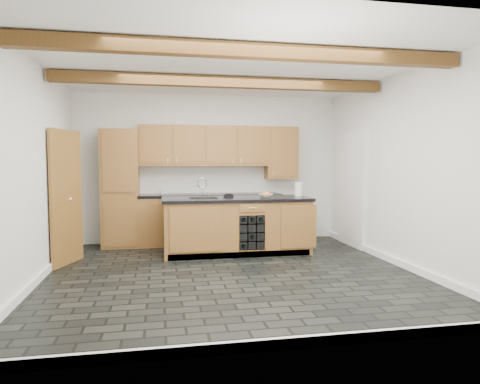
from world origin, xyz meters
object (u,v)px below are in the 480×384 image
(fruit_bowl, at_px, (266,196))
(paper_towel, at_px, (299,189))
(kitchen_scale, at_px, (229,195))
(island, at_px, (237,225))

(fruit_bowl, xyz_separation_m, paper_towel, (0.62, 0.12, 0.09))
(kitchen_scale, relative_size, fruit_bowl, 0.79)
(island, relative_size, kitchen_scale, 13.29)
(fruit_bowl, bearing_deg, island, 174.73)
(kitchen_scale, bearing_deg, fruit_bowl, -8.97)
(kitchen_scale, bearing_deg, island, -47.75)
(island, height_order, kitchen_scale, kitchen_scale)
(fruit_bowl, distance_m, paper_towel, 0.64)
(kitchen_scale, height_order, paper_towel, paper_towel)
(island, xyz_separation_m, paper_towel, (1.11, 0.08, 0.59))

